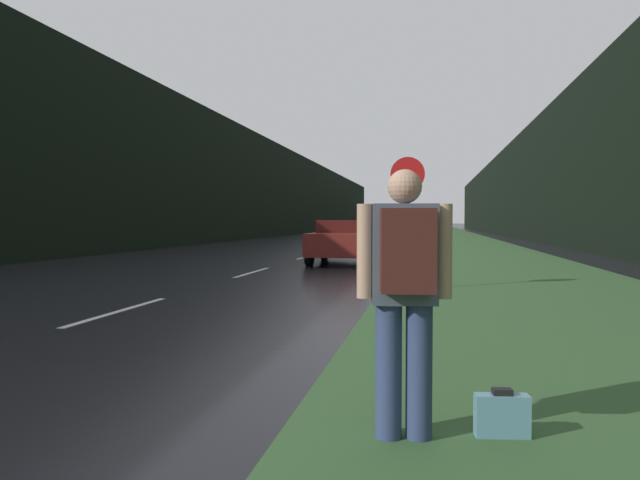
{
  "coord_description": "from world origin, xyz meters",
  "views": [
    {
      "loc": [
        4.89,
        -1.14,
        1.46
      ],
      "look_at": [
        1.85,
        14.62,
        0.91
      ],
      "focal_mm": 32.0,
      "sensor_mm": 36.0,
      "label": 1
    }
  ],
  "objects_px": {
    "stop_sign": "(407,208)",
    "hitchhiker_with_backpack": "(405,287)",
    "car_passing_near": "(342,241)",
    "delivery_truck": "(380,218)",
    "suitcase": "(502,416)"
  },
  "relations": [
    {
      "from": "hitchhiker_with_backpack",
      "to": "car_passing_near",
      "type": "height_order",
      "value": "hitchhiker_with_backpack"
    },
    {
      "from": "delivery_truck",
      "to": "hitchhiker_with_backpack",
      "type": "bearing_deg",
      "value": -85.0
    },
    {
      "from": "stop_sign",
      "to": "car_passing_near",
      "type": "height_order",
      "value": "stop_sign"
    },
    {
      "from": "delivery_truck",
      "to": "stop_sign",
      "type": "bearing_deg",
      "value": -84.65
    },
    {
      "from": "stop_sign",
      "to": "hitchhiker_with_backpack",
      "type": "relative_size",
      "value": 1.55
    },
    {
      "from": "hitchhiker_with_backpack",
      "to": "delivery_truck",
      "type": "height_order",
      "value": "delivery_truck"
    },
    {
      "from": "suitcase",
      "to": "delivery_truck",
      "type": "distance_m",
      "value": 76.66
    },
    {
      "from": "hitchhiker_with_backpack",
      "to": "car_passing_near",
      "type": "bearing_deg",
      "value": 91.91
    },
    {
      "from": "suitcase",
      "to": "stop_sign",
      "type": "bearing_deg",
      "value": 88.32
    },
    {
      "from": "stop_sign",
      "to": "suitcase",
      "type": "height_order",
      "value": "stop_sign"
    },
    {
      "from": "hitchhiker_with_backpack",
      "to": "suitcase",
      "type": "relative_size",
      "value": 4.88
    },
    {
      "from": "delivery_truck",
      "to": "suitcase",
      "type": "bearing_deg",
      "value": -84.52
    },
    {
      "from": "hitchhiker_with_backpack",
      "to": "suitcase",
      "type": "height_order",
      "value": "hitchhiker_with_backpack"
    },
    {
      "from": "stop_sign",
      "to": "suitcase",
      "type": "bearing_deg",
      "value": -83.37
    },
    {
      "from": "car_passing_near",
      "to": "stop_sign",
      "type": "bearing_deg",
      "value": 109.03
    }
  ]
}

